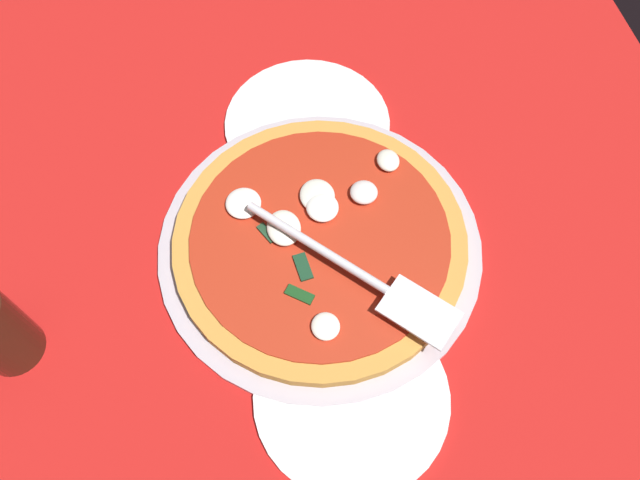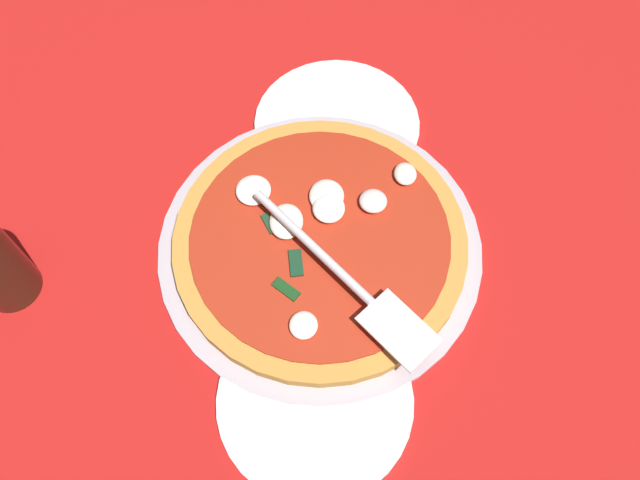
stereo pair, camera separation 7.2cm
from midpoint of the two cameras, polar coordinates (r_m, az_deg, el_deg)
name	(u,v)px [view 1 (the left image)]	position (r cm, az deg, el deg)	size (l,w,h in cm)	color
ground_plane	(268,242)	(75.51, -7.39, -0.46)	(112.29, 112.29, 0.80)	red
pizza_pan	(320,246)	(73.61, -2.80, -0.84)	(37.16, 37.16, 1.15)	#B8AFB9
dinner_plate_left	(307,124)	(83.47, -3.64, 10.11)	(21.20, 21.20, 1.00)	white
dinner_plate_right	(352,397)	(67.42, -0.30, -14.19)	(20.22, 20.22, 1.00)	silver
pizza	(320,239)	(72.31, -2.88, -0.17)	(33.37, 33.37, 3.21)	#C78A38
pizza_server	(355,271)	(67.55, 0.12, -3.09)	(20.95, 19.91, 1.00)	silver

